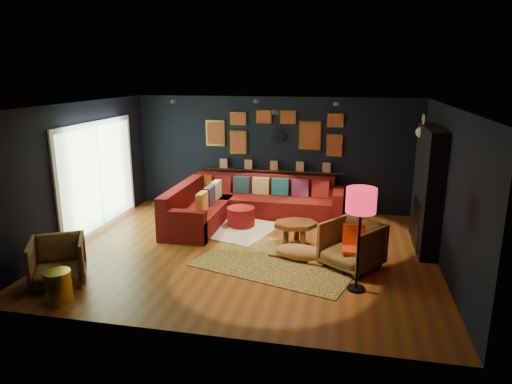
% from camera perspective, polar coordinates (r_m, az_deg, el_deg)
% --- Properties ---
extents(floor, '(6.50, 6.50, 0.00)m').
position_cam_1_polar(floor, '(8.29, -0.93, -7.41)').
color(floor, brown).
rests_on(floor, ground).
extents(room_walls, '(6.50, 6.50, 6.50)m').
position_cam_1_polar(room_walls, '(7.83, -0.97, 3.45)').
color(room_walls, black).
rests_on(room_walls, ground).
extents(sectional, '(3.41, 2.69, 0.86)m').
position_cam_1_polar(sectional, '(9.98, -2.10, -1.57)').
color(sectional, maroon).
rests_on(sectional, ground).
extents(ledge, '(3.20, 0.12, 0.04)m').
position_cam_1_polar(ledge, '(10.54, 2.25, 2.66)').
color(ledge, black).
rests_on(ledge, room_walls).
extents(gallery_wall, '(3.15, 0.04, 1.02)m').
position_cam_1_polar(gallery_wall, '(10.43, 2.27, 7.48)').
color(gallery_wall, gold).
rests_on(gallery_wall, room_walls).
extents(sunburst_mirror, '(0.47, 0.16, 0.47)m').
position_cam_1_polar(sunburst_mirror, '(10.43, 2.88, 6.87)').
color(sunburst_mirror, silver).
rests_on(sunburst_mirror, room_walls).
extents(fireplace, '(0.31, 1.60, 2.20)m').
position_cam_1_polar(fireplace, '(8.76, 20.58, -0.12)').
color(fireplace, black).
rests_on(fireplace, ground).
extents(deer_head, '(0.50, 0.28, 0.45)m').
position_cam_1_polar(deer_head, '(9.07, 21.00, 6.97)').
color(deer_head, white).
rests_on(deer_head, fireplace).
extents(sliding_door, '(0.06, 2.80, 2.20)m').
position_cam_1_polar(sliding_door, '(9.68, -19.06, 1.84)').
color(sliding_door, white).
rests_on(sliding_door, ground).
extents(ceiling_spots, '(3.30, 2.50, 0.06)m').
position_cam_1_polar(ceiling_spots, '(8.48, 0.21, 10.92)').
color(ceiling_spots, black).
rests_on(ceiling_spots, room_walls).
extents(shag_rug, '(2.41, 2.04, 0.03)m').
position_cam_1_polar(shag_rug, '(9.53, -4.10, -4.36)').
color(shag_rug, silver).
rests_on(shag_rug, ground).
extents(leopard_rug, '(3.04, 2.53, 0.01)m').
position_cam_1_polar(leopard_rug, '(7.91, 3.05, -8.51)').
color(leopard_rug, gold).
rests_on(leopard_rug, ground).
extents(coffee_table, '(0.98, 0.84, 0.42)m').
position_cam_1_polar(coffee_table, '(8.49, 4.95, -4.32)').
color(coffee_table, brown).
rests_on(coffee_table, shag_rug).
extents(pouf, '(0.58, 0.58, 0.38)m').
position_cam_1_polar(pouf, '(9.52, -1.89, -3.06)').
color(pouf, maroon).
rests_on(pouf, shag_rug).
extents(armchair_left, '(1.02, 1.00, 0.79)m').
position_cam_1_polar(armchair_left, '(7.58, -23.56, -7.68)').
color(armchair_left, '#AD7A39').
rests_on(armchair_left, ground).
extents(armchair_right, '(1.13, 1.11, 0.85)m').
position_cam_1_polar(armchair_right, '(7.65, 11.92, -6.26)').
color(armchair_right, '#AD7A39').
rests_on(armchair_right, ground).
extents(gold_stool, '(0.36, 0.36, 0.45)m').
position_cam_1_polar(gold_stool, '(7.07, -23.47, -10.78)').
color(gold_stool, gold).
rests_on(gold_stool, ground).
extents(orange_chair, '(0.37, 0.37, 0.76)m').
position_cam_1_polar(orange_chair, '(7.54, 12.10, -6.45)').
color(orange_chair, black).
rests_on(orange_chair, ground).
extents(floor_lamp, '(0.43, 0.43, 1.56)m').
position_cam_1_polar(floor_lamp, '(6.61, 12.98, -1.62)').
color(floor_lamp, black).
rests_on(floor_lamp, ground).
extents(dog, '(1.26, 0.77, 0.37)m').
position_cam_1_polar(dog, '(7.86, 5.54, -7.18)').
color(dog, '#AF7840').
rests_on(dog, leopard_rug).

